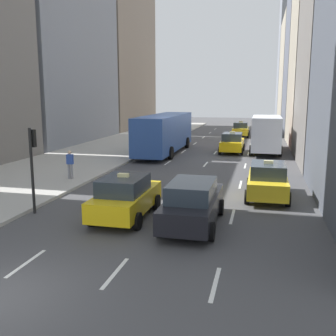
# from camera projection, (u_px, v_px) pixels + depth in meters

# --- Properties ---
(sidewalk_left) EXTENTS (8.00, 66.00, 0.15)m
(sidewalk_left) POSITION_uv_depth(u_px,v_px,m) (115.00, 147.00, 37.07)
(sidewalk_left) COLOR #ADAAA3
(sidewalk_left) RESTS_ON ground
(lane_markings) EXTENTS (5.72, 56.00, 0.01)m
(lane_markings) POSITION_uv_depth(u_px,v_px,m) (211.00, 158.00, 31.07)
(lane_markings) COLOR white
(lane_markings) RESTS_ON ground
(building_row_left) EXTENTS (6.00, 57.81, 27.07)m
(building_row_left) POSITION_uv_depth(u_px,v_px,m) (42.00, 37.00, 36.73)
(building_row_left) COLOR #4C515B
(building_row_left) RESTS_ON ground
(building_row_right) EXTENTS (6.00, 78.08, 36.09)m
(building_row_right) POSITION_uv_depth(u_px,v_px,m) (317.00, 17.00, 44.64)
(building_row_right) COLOR #4C515B
(building_row_right) RESTS_ON ground
(taxi_lead) EXTENTS (2.02, 4.40, 1.87)m
(taxi_lead) POSITION_uv_depth(u_px,v_px,m) (126.00, 197.00, 15.80)
(taxi_lead) COLOR yellow
(taxi_lead) RESTS_ON ground
(taxi_second) EXTENTS (2.02, 4.40, 1.87)m
(taxi_second) POSITION_uv_depth(u_px,v_px,m) (232.00, 143.00, 33.66)
(taxi_second) COLOR yellow
(taxi_second) RESTS_ON ground
(taxi_third) EXTENTS (2.02, 4.40, 1.87)m
(taxi_third) POSITION_uv_depth(u_px,v_px,m) (241.00, 129.00, 46.66)
(taxi_third) COLOR yellow
(taxi_third) RESTS_ON ground
(taxi_fourth) EXTENTS (2.02, 4.40, 1.87)m
(taxi_fourth) POSITION_uv_depth(u_px,v_px,m) (268.00, 180.00, 18.84)
(taxi_fourth) COLOR yellow
(taxi_fourth) RESTS_ON ground
(sedan_black_near) EXTENTS (2.02, 4.91, 1.76)m
(sedan_black_near) POSITION_uv_depth(u_px,v_px,m) (193.00, 203.00, 14.84)
(sedan_black_near) COLOR black
(sedan_black_near) RESTS_ON ground
(city_bus) EXTENTS (2.80, 11.61, 3.25)m
(city_bus) POSITION_uv_depth(u_px,v_px,m) (165.00, 132.00, 33.47)
(city_bus) COLOR #2D519E
(city_bus) RESTS_ON ground
(box_truck) EXTENTS (2.58, 8.40, 3.15)m
(box_truck) POSITION_uv_depth(u_px,v_px,m) (266.00, 133.00, 33.76)
(box_truck) COLOR maroon
(box_truck) RESTS_ON ground
(pedestrian_far_walking) EXTENTS (0.36, 0.22, 1.65)m
(pedestrian_far_walking) POSITION_uv_depth(u_px,v_px,m) (70.00, 163.00, 22.49)
(pedestrian_far_walking) COLOR gray
(pedestrian_far_walking) RESTS_ON sidewalk_left
(traffic_light_pole) EXTENTS (0.24, 0.42, 3.60)m
(traffic_light_pole) POSITION_uv_depth(u_px,v_px,m) (32.00, 156.00, 16.20)
(traffic_light_pole) COLOR black
(traffic_light_pole) RESTS_ON ground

